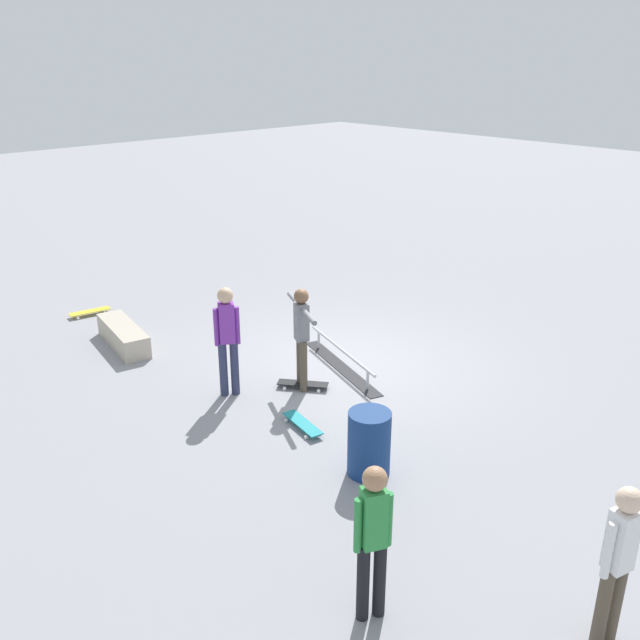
{
  "coord_description": "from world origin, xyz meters",
  "views": [
    {
      "loc": [
        -7.38,
        7.57,
        4.99
      ],
      "look_at": [
        -0.05,
        0.61,
        1.0
      ],
      "focal_mm": 38.53,
      "sensor_mm": 36.0,
      "label": 1
    }
  ],
  "objects": [
    {
      "name": "skate_ledge",
      "position": [
        3.32,
        2.3,
        0.2
      ],
      "size": [
        1.7,
        0.76,
        0.39
      ],
      "primitive_type": "cube",
      "rotation": [
        0.0,
        0.0,
        -0.19
      ],
      "color": "#B2A893",
      "rests_on": "ground_plane"
    },
    {
      "name": "skater_main",
      "position": [
        -0.16,
        1.1,
        0.97
      ],
      "size": [
        1.24,
        0.65,
        1.66
      ],
      "rotation": [
        0.0,
        0.0,
        5.84
      ],
      "color": "brown",
      "rests_on": "ground_plane"
    },
    {
      "name": "loose_skateboard_teal",
      "position": [
        -1.07,
        1.91,
        0.07
      ],
      "size": [
        0.82,
        0.37,
        0.09
      ],
      "rotation": [
        0.0,
        0.0,
        2.95
      ],
      "color": "teal",
      "rests_on": "ground_plane"
    },
    {
      "name": "bystander_green_shirt",
      "position": [
        -4.07,
        3.77,
        0.93
      ],
      "size": [
        0.26,
        0.36,
        1.64
      ],
      "rotation": [
        0.0,
        0.0,
        1.12
      ],
      "color": "black",
      "rests_on": "ground_plane"
    },
    {
      "name": "loose_skateboard_yellow",
      "position": [
        5.19,
        2.04,
        0.07
      ],
      "size": [
        0.35,
        0.82,
        0.09
      ],
      "rotation": [
        0.0,
        0.0,
        1.41
      ],
      "color": "yellow",
      "rests_on": "ground_plane"
    },
    {
      "name": "bystander_white_shirt",
      "position": [
        -5.72,
        2.46,
        0.93
      ],
      "size": [
        0.24,
        0.37,
        1.64
      ],
      "rotation": [
        0.0,
        0.0,
        1.3
      ],
      "color": "brown",
      "rests_on": "ground_plane"
    },
    {
      "name": "skateboard_main",
      "position": [
        -0.15,
        1.08,
        0.07
      ],
      "size": [
        0.76,
        0.64,
        0.09
      ],
      "rotation": [
        0.0,
        0.0,
        0.65
      ],
      "color": "black",
      "rests_on": "ground_plane"
    },
    {
      "name": "ground_plane",
      "position": [
        0.0,
        0.0,
        0.0
      ],
      "size": [
        60.0,
        60.0,
        0.0
      ],
      "primitive_type": "plane",
      "color": "gray"
    },
    {
      "name": "trash_bin",
      "position": [
        -2.45,
        2.04,
        0.43
      ],
      "size": [
        0.54,
        0.54,
        0.85
      ],
      "primitive_type": "cylinder",
      "color": "navy",
      "rests_on": "ground_plane"
    },
    {
      "name": "bystander_purple_shirt",
      "position": [
        0.47,
        2.03,
        0.99
      ],
      "size": [
        0.29,
        0.38,
        1.75
      ],
      "rotation": [
        0.0,
        0.0,
        1.05
      ],
      "color": "#2D3351",
      "rests_on": "ground_plane"
    },
    {
      "name": "grind_rail",
      "position": [
        -0.05,
        0.11,
        0.15
      ],
      "size": [
        2.35,
        0.96,
        0.35
      ],
      "rotation": [
        0.0,
        0.0,
        -0.31
      ],
      "color": "black",
      "rests_on": "ground_plane"
    }
  ]
}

